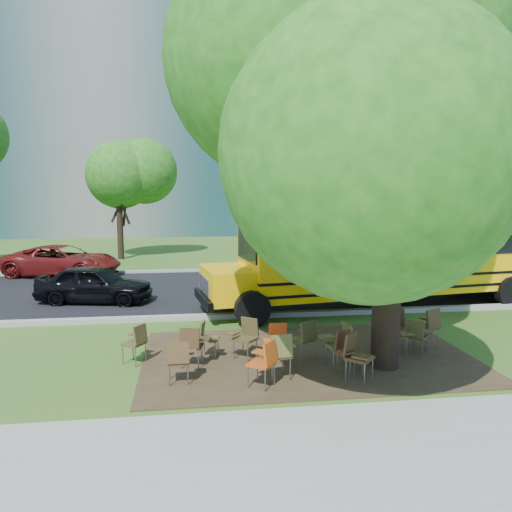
{
  "coord_description": "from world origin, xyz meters",
  "views": [
    {
      "loc": [
        -1.52,
        -10.64,
        3.58
      ],
      "look_at": [
        0.5,
        4.01,
        1.62
      ],
      "focal_mm": 35.0,
      "sensor_mm": 36.0,
      "label": 1
    }
  ],
  "objects": [
    {
      "name": "chair_11",
      "position": [
        0.9,
        -0.68,
        0.54
      ],
      "size": [
        0.58,
        0.72,
        0.87
      ],
      "rotation": [
        0.0,
        0.0,
        0.56
      ],
      "color": "#48431F",
      "rests_on": "ground"
    },
    {
      "name": "black_car",
      "position": [
        -4.48,
        5.52,
        0.61
      ],
      "size": [
        3.82,
        2.14,
        1.23
      ],
      "primitive_type": "imported",
      "rotation": [
        0.0,
        0.0,
        1.37
      ],
      "color": "black",
      "rests_on": "ground"
    },
    {
      "name": "chair_6",
      "position": [
        1.49,
        -1.28,
        0.58
      ],
      "size": [
        0.62,
        0.63,
        0.95
      ],
      "rotation": [
        0.0,
        0.0,
        1.69
      ],
      "color": "brown",
      "rests_on": "ground"
    },
    {
      "name": "bg_tree_3",
      "position": [
        8.0,
        14.0,
        5.03
      ],
      "size": [
        5.6,
        5.6,
        7.84
      ],
      "color": "black",
      "rests_on": "ground"
    },
    {
      "name": "chair_0",
      "position": [
        -1.71,
        -1.68,
        0.53
      ],
      "size": [
        0.55,
        0.51,
        0.85
      ],
      "rotation": [
        0.0,
        0.0,
        0.03
      ],
      "color": "#4D361B",
      "rests_on": "ground"
    },
    {
      "name": "chair_12",
      "position": [
        2.88,
        -0.69,
        0.53
      ],
      "size": [
        0.51,
        0.61,
        0.87
      ],
      "rotation": [
        0.0,
        0.0,
        4.6
      ],
      "color": "#504822",
      "rests_on": "ground"
    },
    {
      "name": "chair_5",
      "position": [
        1.5,
        -1.66,
        0.54
      ],
      "size": [
        0.6,
        0.71,
        0.88
      ],
      "rotation": [
        0.0,
        0.0,
        3.61
      ],
      "color": "#4D2E1B",
      "rests_on": "ground"
    },
    {
      "name": "chair_13",
      "position": [
        3.86,
        -0.31,
        0.58
      ],
      "size": [
        0.64,
        0.75,
        0.94
      ],
      "rotation": [
        0.0,
        0.0,
        0.44
      ],
      "color": "#422E17",
      "rests_on": "ground"
    },
    {
      "name": "kerb_far",
      "position": [
        0.0,
        11.1,
        0.07
      ],
      "size": [
        80.0,
        0.25,
        0.14
      ],
      "primitive_type": "cube",
      "color": "gray",
      "rests_on": "ground"
    },
    {
      "name": "school_bus",
      "position": [
        5.26,
        3.98,
        1.66
      ],
      "size": [
        11.97,
        4.13,
        2.87
      ],
      "rotation": [
        0.0,
        0.0,
        0.14
      ],
      "color": "#FAB807",
      "rests_on": "ground"
    },
    {
      "name": "chair_10",
      "position": [
        -1.14,
        -0.24,
        0.49
      ],
      "size": [
        0.47,
        0.6,
        0.79
      ],
      "rotation": [
        0.0,
        0.0,
        -1.82
      ],
      "color": "#4C4921",
      "rests_on": "ground"
    },
    {
      "name": "asphalt_road",
      "position": [
        0.0,
        7.0,
        0.02
      ],
      "size": [
        80.0,
        8.0,
        0.04
      ],
      "primitive_type": "cube",
      "color": "black",
      "rests_on": "ground"
    },
    {
      "name": "chair_8",
      "position": [
        -2.61,
        -0.4,
        0.52
      ],
      "size": [
        0.56,
        0.71,
        0.84
      ],
      "rotation": [
        0.0,
        0.0,
        1.0
      ],
      "color": "#483C1F",
      "rests_on": "ground"
    },
    {
      "name": "chair_1",
      "position": [
        -1.46,
        -0.85,
        0.54
      ],
      "size": [
        0.66,
        0.51,
        0.87
      ],
      "rotation": [
        0.0,
        0.0,
        -0.25
      ],
      "color": "#3E2816",
      "rests_on": "ground"
    },
    {
      "name": "chair_4",
      "position": [
        0.17,
        -1.71,
        0.57
      ],
      "size": [
        0.63,
        0.64,
        0.93
      ],
      "rotation": [
        0.0,
        0.0,
        0.19
      ],
      "color": "brown",
      "rests_on": "ground"
    },
    {
      "name": "dirt_patch",
      "position": [
        1.0,
        -0.5,
        0.01
      ],
      "size": [
        7.0,
        4.5,
        0.03
      ],
      "primitive_type": "cube",
      "color": "#382819",
      "rests_on": "ground"
    },
    {
      "name": "chair_7",
      "position": [
        3.38,
        -0.75,
        0.5
      ],
      "size": [
        0.7,
        0.55,
        0.81
      ],
      "rotation": [
        0.0,
        0.0,
        -0.72
      ],
      "color": "#4A4220",
      "rests_on": "ground"
    },
    {
      "name": "sidewalk",
      "position": [
        0.0,
        -5.0,
        0.02
      ],
      "size": [
        60.0,
        4.0,
        0.04
      ],
      "primitive_type": "cube",
      "color": "gray",
      "rests_on": "ground"
    },
    {
      "name": "bg_car_red",
      "position": [
        -6.69,
        10.8,
        0.66
      ],
      "size": [
        5.14,
        3.38,
        1.31
      ],
      "primitive_type": "imported",
      "rotation": [
        0.0,
        0.0,
        1.3
      ],
      "color": "#5A100F",
      "rests_on": "ground"
    },
    {
      "name": "bg_tree_2",
      "position": [
        -5.0,
        16.0,
        4.21
      ],
      "size": [
        4.8,
        4.8,
        6.62
      ],
      "color": "black",
      "rests_on": "ground"
    },
    {
      "name": "main_tree",
      "position": [
        2.4,
        -1.34,
        5.21
      ],
      "size": [
        7.2,
        7.2,
        8.82
      ],
      "color": "black",
      "rests_on": "ground"
    },
    {
      "name": "chair_14",
      "position": [
        3.06,
        -0.09,
        0.59
      ],
      "size": [
        0.75,
        0.65,
        0.95
      ],
      "rotation": [
        0.0,
        0.0,
        2.0
      ],
      "color": "#473019",
      "rests_on": "ground"
    },
    {
      "name": "chair_15",
      "position": [
        1.55,
        -2.04,
        0.58
      ],
      "size": [
        0.64,
        0.81,
        0.94
      ],
      "rotation": [
        0.0,
        0.0,
        3.95
      ],
      "color": "#48311A",
      "rests_on": "ground"
    },
    {
      "name": "chair_2",
      "position": [
        -0.18,
        -2.05,
        0.55
      ],
      "size": [
        0.61,
        0.77,
        0.9
      ],
      "rotation": [
        0.0,
        0.0,
        0.92
      ],
      "color": "#B24513",
      "rests_on": "ground"
    },
    {
      "name": "ground",
      "position": [
        0.0,
        0.0,
        0.0
      ],
      "size": [
        160.0,
        160.0,
        0.0
      ],
      "primitive_type": "plane",
      "color": "#2C571B",
      "rests_on": "ground"
    },
    {
      "name": "building_main",
      "position": [
        -8.0,
        36.0,
        11.0
      ],
      "size": [
        38.0,
        16.0,
        22.0
      ],
      "primitive_type": "cube",
      "color": "slate",
      "rests_on": "ground"
    },
    {
      "name": "chair_9",
      "position": [
        -0.33,
        -0.42,
        0.54
      ],
      "size": [
        0.76,
        0.6,
        0.88
      ],
      "rotation": [
        0.0,
        0.0,
        2.45
      ],
      "color": "#453A1E",
      "rests_on": "ground"
    },
    {
      "name": "chair_3",
      "position": [
        0.29,
        -0.75,
        0.51
      ],
      "size": [
        0.56,
        0.48,
        0.82
      ],
      "rotation": [
        0.0,
        0.0,
        3.08
      ],
      "color": "#DA4A17",
      "rests_on": "ground"
    },
    {
      "name": "building_right",
      "position": [
        24.0,
        38.0,
        12.5
      ],
      "size": [
        30.0,
        16.0,
        25.0
      ],
      "primitive_type": "cube",
      "color": "#6C655A",
      "rests_on": "ground"
    },
    {
      "name": "kerb_near",
      "position": [
        0.0,
        3.0,
        0.07
      ],
      "size": [
        80.0,
        0.25,
        0.14
      ],
      "primitive_type": "cube",
      "color": "gray",
      "rests_on": "ground"
    }
  ]
}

